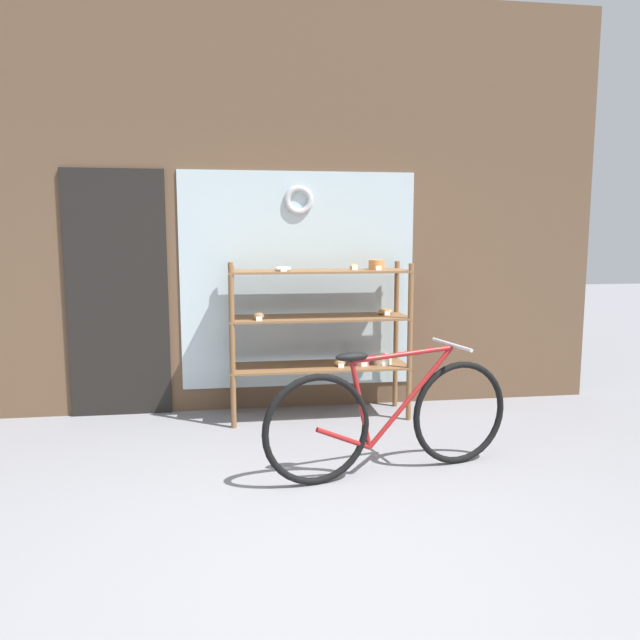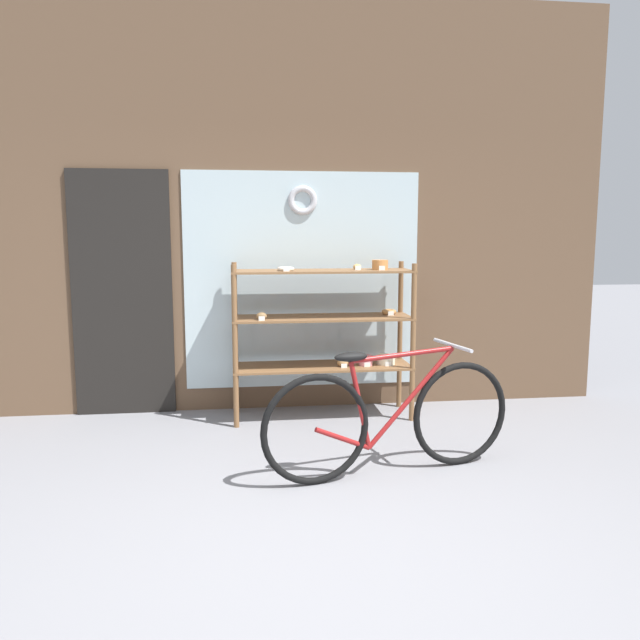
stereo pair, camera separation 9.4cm
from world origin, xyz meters
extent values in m
plane|color=gray|center=(0.00, 0.00, 0.00)|extent=(30.00, 30.00, 0.00)
cube|color=brown|center=(0.00, 2.74, 1.80)|extent=(5.92, 0.08, 3.59)
cube|color=silver|center=(0.20, 2.70, 1.15)|extent=(2.07, 0.02, 1.90)
cube|color=black|center=(-1.36, 2.69, 1.05)|extent=(0.84, 0.03, 2.10)
torus|color=#B7B7BC|center=(0.20, 2.68, 1.85)|extent=(0.26, 0.06, 0.26)
cylinder|color=brown|center=(-0.40, 2.16, 0.66)|extent=(0.04, 0.04, 1.32)
cylinder|color=brown|center=(1.06, 2.16, 0.66)|extent=(0.04, 0.04, 1.32)
cylinder|color=brown|center=(-0.40, 2.58, 0.66)|extent=(0.04, 0.04, 1.32)
cylinder|color=brown|center=(1.06, 2.58, 0.66)|extent=(0.04, 0.04, 1.32)
cube|color=brown|center=(0.33, 2.37, 0.44)|extent=(1.51, 0.47, 0.02)
cube|color=brown|center=(0.33, 2.37, 0.86)|extent=(1.51, 0.47, 0.02)
cube|color=brown|center=(0.33, 2.37, 1.25)|extent=(1.51, 0.47, 0.02)
cylinder|color=beige|center=(0.88, 2.34, 0.49)|extent=(0.16, 0.16, 0.08)
cube|color=white|center=(0.88, 2.26, 0.47)|extent=(0.05, 0.00, 0.04)
ellipsoid|color=tan|center=(0.63, 2.38, 1.29)|extent=(0.07, 0.06, 0.05)
cube|color=white|center=(0.63, 2.33, 1.28)|extent=(0.05, 0.00, 0.04)
torus|color=beige|center=(0.02, 2.29, 1.28)|extent=(0.14, 0.14, 0.03)
cube|color=white|center=(0.02, 2.21, 1.28)|extent=(0.05, 0.00, 0.04)
ellipsoid|color=#AD7F4C|center=(0.50, 2.30, 0.48)|extent=(0.10, 0.08, 0.07)
cube|color=white|center=(0.50, 2.24, 0.47)|extent=(0.05, 0.00, 0.04)
torus|color=#B27A42|center=(0.93, 2.44, 0.89)|extent=(0.13, 0.13, 0.04)
cube|color=white|center=(0.93, 2.37, 0.89)|extent=(0.05, 0.00, 0.04)
cylinder|color=#C67F42|center=(0.82, 2.37, 1.30)|extent=(0.13, 0.13, 0.08)
cube|color=white|center=(0.82, 2.29, 1.28)|extent=(0.05, 0.00, 0.04)
cylinder|color=pink|center=(0.70, 2.32, 0.49)|extent=(0.12, 0.12, 0.09)
cube|color=white|center=(0.70, 2.25, 0.47)|extent=(0.05, 0.00, 0.04)
ellipsoid|color=brown|center=(-0.18, 2.23, 0.90)|extent=(0.09, 0.07, 0.06)
cube|color=white|center=(-0.18, 2.18, 0.89)|extent=(0.05, 0.00, 0.04)
torus|color=black|center=(0.10, 0.92, 0.36)|extent=(0.71, 0.19, 0.71)
torus|color=black|center=(1.11, 1.13, 0.36)|extent=(0.71, 0.19, 0.71)
cylinder|color=maroon|center=(0.75, 1.06, 0.50)|extent=(0.61, 0.16, 0.64)
cylinder|color=maroon|center=(0.68, 1.04, 0.79)|extent=(0.72, 0.18, 0.07)
cylinder|color=maroon|center=(0.39, 0.98, 0.48)|extent=(0.16, 0.06, 0.58)
cylinder|color=maroon|center=(0.28, 0.95, 0.28)|extent=(0.37, 0.11, 0.19)
ellipsoid|color=black|center=(0.33, 0.97, 0.80)|extent=(0.23, 0.13, 0.06)
cylinder|color=#B2B2B7|center=(1.04, 1.12, 0.83)|extent=(0.12, 0.45, 0.02)
camera|label=1|loc=(-0.45, -2.79, 1.57)|focal=35.00mm
camera|label=2|loc=(-0.35, -2.80, 1.57)|focal=35.00mm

